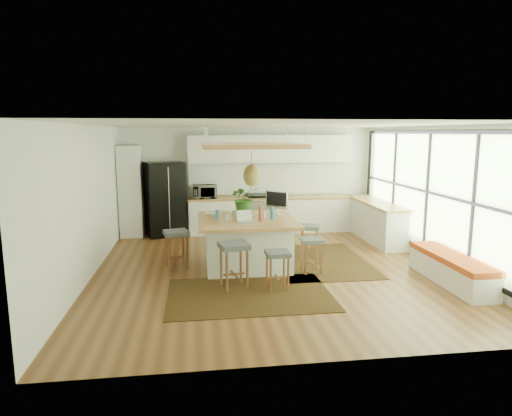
{
  "coord_description": "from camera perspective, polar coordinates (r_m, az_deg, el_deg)",
  "views": [
    {
      "loc": [
        -1.36,
        -8.0,
        2.57
      ],
      "look_at": [
        -0.2,
        0.5,
        1.1
      ],
      "focal_mm": 31.14,
      "sensor_mm": 36.0,
      "label": 1
    }
  ],
  "objects": [
    {
      "name": "stool_right_back",
      "position": [
        9.3,
        6.89,
        -4.13
      ],
      "size": [
        0.5,
        0.5,
        0.67
      ],
      "primitive_type": null,
      "rotation": [
        0.0,
        0.0,
        1.25
      ],
      "color": "#474C4F",
      "rests_on": "floor"
    },
    {
      "name": "fridge",
      "position": [
        11.32,
        -11.55,
        1.16
      ],
      "size": [
        1.09,
        0.95,
        1.84
      ],
      "primitive_type": null,
      "rotation": [
        0.0,
        0.0,
        0.3
      ],
      "color": "black",
      "rests_on": "floor"
    },
    {
      "name": "range",
      "position": [
        11.49,
        0.66,
        -0.66
      ],
      "size": [
        0.76,
        0.62,
        1.0
      ],
      "primitive_type": null,
      "color": "#A5A5AA",
      "rests_on": "floor"
    },
    {
      "name": "pantry",
      "position": [
        11.39,
        -15.75,
        2.06
      ],
      "size": [
        0.55,
        0.6,
        2.25
      ],
      "primitive_type": "cube",
      "color": "white",
      "rests_on": "floor"
    },
    {
      "name": "backsplash",
      "position": [
        11.7,
        1.66,
        3.73
      ],
      "size": [
        4.2,
        0.02,
        0.8
      ],
      "primitive_type": "cube",
      "color": "white",
      "rests_on": "wall_back"
    },
    {
      "name": "right_counter_top",
      "position": [
        11.01,
        15.26,
        0.65
      ],
      "size": [
        0.64,
        2.54,
        0.05
      ],
      "primitive_type": "cube",
      "color": "#A8713B",
      "rests_on": "right_counter_base"
    },
    {
      "name": "stool_near_left",
      "position": [
        7.43,
        -2.84,
        -7.63
      ],
      "size": [
        0.54,
        0.54,
        0.77
      ],
      "primitive_type": null,
      "rotation": [
        0.0,
        0.0,
        0.21
      ],
      "color": "#474C4F",
      "rests_on": "floor"
    },
    {
      "name": "wall_right",
      "position": [
        9.32,
        21.98,
        1.49
      ],
      "size": [
        0.0,
        7.0,
        7.0
      ],
      "primitive_type": "plane",
      "rotation": [
        1.57,
        0.0,
        -1.57
      ],
      "color": "white",
      "rests_on": "ground"
    },
    {
      "name": "wall_left",
      "position": [
        8.31,
        -20.82,
        0.64
      ],
      "size": [
        0.0,
        7.0,
        7.0
      ],
      "primitive_type": "plane",
      "rotation": [
        1.57,
        0.0,
        1.57
      ],
      "color": "white",
      "rests_on": "ground"
    },
    {
      "name": "island_bottle_0",
      "position": [
        8.55,
        -4.98,
        -0.72
      ],
      "size": [
        0.07,
        0.07,
        0.19
      ],
      "primitive_type": "cylinder",
      "color": "teal",
      "rests_on": "island"
    },
    {
      "name": "island_bowl",
      "position": [
        8.89,
        -5.88,
        -0.81
      ],
      "size": [
        0.25,
        0.25,
        0.05
      ],
      "primitive_type": "imported",
      "rotation": [
        0.0,
        0.0,
        -0.36
      ],
      "color": "white",
      "rests_on": "island"
    },
    {
      "name": "stool_left_side",
      "position": [
        8.6,
        -10.16,
        -5.35
      ],
      "size": [
        0.53,
        0.53,
        0.73
      ],
      "primitive_type": null,
      "rotation": [
        0.0,
        0.0,
        -1.31
      ],
      "color": "#474C4F",
      "rests_on": "floor"
    },
    {
      "name": "back_counter_base",
      "position": [
        11.54,
        1.89,
        -0.92
      ],
      "size": [
        4.2,
        0.6,
        0.88
      ],
      "primitive_type": "cube",
      "color": "white",
      "rests_on": "floor"
    },
    {
      "name": "rug_near",
      "position": [
        7.24,
        -0.84,
        -11.03
      ],
      "size": [
        2.6,
        1.8,
        0.01
      ],
      "primitive_type": "cube",
      "color": "black",
      "rests_on": "floor"
    },
    {
      "name": "window_bench",
      "position": [
        8.38,
        23.77,
        -7.2
      ],
      "size": [
        0.52,
        2.0,
        0.5
      ],
      "primitive_type": null,
      "color": "white",
      "rests_on": "floor"
    },
    {
      "name": "upper_cabinets",
      "position": [
        11.49,
        1.82,
        7.62
      ],
      "size": [
        4.2,
        0.34,
        0.7
      ],
      "primitive_type": "cube",
      "color": "white",
      "rests_on": "wall_back"
    },
    {
      "name": "stool_right_front",
      "position": [
        8.29,
        7.16,
        -5.85
      ],
      "size": [
        0.39,
        0.39,
        0.65
      ],
      "primitive_type": null,
      "rotation": [
        0.0,
        0.0,
        1.6
      ],
      "color": "#474C4F",
      "rests_on": "floor"
    },
    {
      "name": "stool_near_right",
      "position": [
        7.38,
        2.77,
        -7.76
      ],
      "size": [
        0.4,
        0.4,
        0.65
      ],
      "primitive_type": null,
      "rotation": [
        0.0,
        0.0,
        0.04
      ],
      "color": "#474C4F",
      "rests_on": "floor"
    },
    {
      "name": "window_wall",
      "position": [
        9.29,
        21.84,
        1.79
      ],
      "size": [
        0.1,
        6.2,
        2.6
      ],
      "primitive_type": null,
      "color": "black",
      "rests_on": "wall_right"
    },
    {
      "name": "island_bottle_3",
      "position": [
        8.59,
        1.04,
        -0.64
      ],
      "size": [
        0.07,
        0.07,
        0.19
      ],
      "primitive_type": "cylinder",
      "color": "white",
      "rests_on": "island"
    },
    {
      "name": "rug_right",
      "position": [
        9.12,
        8.24,
        -6.72
      ],
      "size": [
        1.8,
        2.6,
        0.01
      ],
      "primitive_type": "cube",
      "color": "black",
      "rests_on": "floor"
    },
    {
      "name": "ceiling",
      "position": [
        8.12,
        1.91,
        10.63
      ],
      "size": [
        7.0,
        7.0,
        0.0
      ],
      "primitive_type": "plane",
      "rotation": [
        3.14,
        0.0,
        0.0
      ],
      "color": "white",
      "rests_on": "ground"
    },
    {
      "name": "island_bottle_1",
      "position": [
        8.32,
        -3.86,
        -1.01
      ],
      "size": [
        0.07,
        0.07,
        0.19
      ],
      "primitive_type": "cylinder",
      "color": "silver",
      "rests_on": "island"
    },
    {
      "name": "back_counter_top",
      "position": [
        11.47,
        1.9,
        1.34
      ],
      "size": [
        4.24,
        0.64,
        0.05
      ],
      "primitive_type": "cube",
      "color": "#A8713B",
      "rests_on": "back_counter_base"
    },
    {
      "name": "island_bottle_4",
      "position": [
        8.72,
        -2.74,
        -0.49
      ],
      "size": [
        0.07,
        0.07,
        0.19
      ],
      "primitive_type": "cylinder",
      "color": "#698B53",
      "rests_on": "island"
    },
    {
      "name": "floor",
      "position": [
        8.51,
        1.81,
        -7.85
      ],
      "size": [
        7.0,
        7.0,
        0.0
      ],
      "primitive_type": "plane",
      "color": "brown",
      "rests_on": "ground"
    },
    {
      "name": "right_counter_base",
      "position": [
        11.09,
        15.15,
        -1.7
      ],
      "size": [
        0.6,
        2.5,
        0.88
      ],
      "primitive_type": "cube",
      "color": "white",
      "rests_on": "floor"
    },
    {
      "name": "ceiling_panel",
      "position": [
        8.48,
        -0.58,
        6.21
      ],
      "size": [
        1.86,
        1.86,
        0.8
      ],
      "primitive_type": null,
      "color": "#A8713B",
      "rests_on": "ceiling"
    },
    {
      "name": "laptop",
      "position": [
        8.16,
        -1.2,
        -1.02
      ],
      "size": [
        0.38,
        0.39,
        0.23
      ],
      "primitive_type": null,
      "rotation": [
        0.0,
        0.0,
        0.26
      ],
      "color": "#A5A5AA",
      "rests_on": "island"
    },
    {
      "name": "island_bottle_2",
      "position": [
        8.24,
        0.72,
        -1.09
      ],
      "size": [
        0.07,
        0.07,
        0.19
      ],
      "primitive_type": "cylinder",
      "color": "brown",
      "rests_on": "island"
    },
    {
      "name": "wall_front",
      "position": [
        4.86,
        8.8,
        -4.93
      ],
      "size": [
        6.5,
        0.0,
        6.5
      ],
      "primitive_type": "plane",
      "rotation": [
        -1.57,
        0.0,
        0.0
      ],
      "color": "white",
      "rests_on": "ground"
    },
    {
      "name": "island_bottle_5",
      "position": [
        8.47,
        2.2,
        -0.79
      ],
      "size": [
        0.07,
        0.07,
        0.19
      ],
      "primitive_type": "cylinder",
      "color": "teal",
      "rests_on": "island"
    },
    {
      "name": "monitor",
      "position": [
        8.95,
        2.67,
        0.84
      ],
      "size": [
        0.5,
        0.48,
        0.48
      ],
      "primitive_type": null,
      "rotation": [
        0.0,
        0.0,
        -0.75
      ],
      "color": "#A5A5AA",
      "rests_on": "island"
    },
    {
      "name": "microwave",
      "position": [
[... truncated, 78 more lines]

